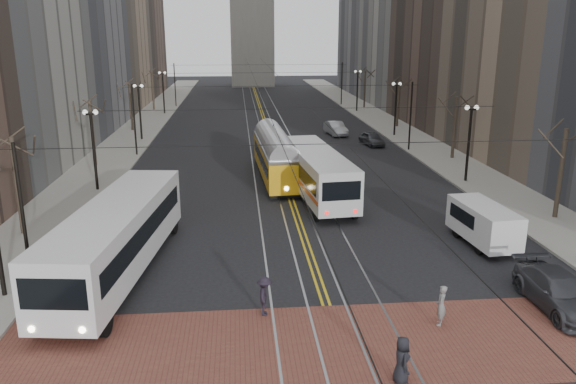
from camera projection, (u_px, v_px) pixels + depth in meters
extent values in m
plane|color=black|center=(323.00, 295.00, 24.40)|extent=(260.00, 260.00, 0.00)
cube|color=gray|center=(140.00, 129.00, 66.18)|extent=(5.00, 140.00, 0.15)
cube|color=gray|center=(389.00, 125.00, 68.79)|extent=(5.00, 140.00, 0.15)
cube|color=brown|center=(340.00, 344.00, 20.56)|extent=(25.00, 6.00, 0.01)
cube|color=gray|center=(267.00, 128.00, 67.51)|extent=(4.80, 130.00, 0.02)
cube|color=gold|center=(267.00, 128.00, 67.51)|extent=(0.42, 130.00, 0.01)
cylinder|color=black|center=(94.00, 153.00, 39.69)|extent=(0.20, 0.20, 5.60)
cylinder|color=black|center=(140.00, 114.00, 58.85)|extent=(0.20, 0.20, 5.60)
cylinder|color=black|center=(163.00, 94.00, 78.01)|extent=(0.20, 0.20, 5.60)
cylinder|color=black|center=(468.00, 146.00, 42.07)|extent=(0.20, 0.20, 5.60)
cylinder|color=black|center=(395.00, 111.00, 61.23)|extent=(0.20, 0.20, 5.60)
cylinder|color=black|center=(357.00, 92.00, 80.39)|extent=(0.20, 0.20, 5.60)
cylinder|color=#382D23|center=(18.00, 187.00, 30.89)|extent=(0.28, 0.28, 5.60)
cylinder|color=#382D23|center=(93.00, 134.00, 47.18)|extent=(0.28, 0.28, 5.60)
cylinder|color=#382D23|center=(131.00, 107.00, 64.42)|extent=(0.28, 0.28, 5.60)
cylinder|color=#382D23|center=(153.00, 91.00, 81.67)|extent=(0.28, 0.28, 5.60)
cylinder|color=#382D23|center=(560.00, 175.00, 33.62)|extent=(0.28, 0.28, 5.60)
cylinder|color=#382D23|center=(454.00, 129.00, 49.90)|extent=(0.28, 0.28, 5.60)
cylinder|color=#382D23|center=(398.00, 104.00, 67.15)|extent=(0.28, 0.28, 5.60)
cylinder|color=#382D23|center=(365.00, 89.00, 84.39)|extent=(0.28, 0.28, 5.60)
cylinder|color=black|center=(254.00, 77.00, 65.74)|extent=(0.03, 120.00, 0.03)
cylinder|color=black|center=(279.00, 77.00, 66.00)|extent=(0.03, 120.00, 0.03)
cylinder|color=black|center=(23.00, 217.00, 24.29)|extent=(0.16, 0.16, 6.60)
cylinder|color=black|center=(134.00, 121.00, 51.12)|extent=(0.16, 0.16, 6.60)
cylinder|color=black|center=(175.00, 85.00, 85.60)|extent=(0.16, 0.16, 6.60)
cylinder|color=black|center=(410.00, 117.00, 53.36)|extent=(0.16, 0.16, 6.60)
cylinder|color=black|center=(342.00, 84.00, 87.85)|extent=(0.16, 0.16, 6.60)
cube|color=silver|center=(118.00, 240.00, 26.12)|extent=(4.49, 13.86, 3.40)
cube|color=yellow|center=(276.00, 160.00, 43.64)|extent=(2.91, 12.69, 2.97)
cube|color=silver|center=(317.00, 175.00, 38.53)|extent=(3.86, 12.64, 3.25)
cube|color=silver|center=(483.00, 225.00, 29.93)|extent=(2.31, 5.10, 2.19)
imported|color=#414449|center=(372.00, 139.00, 56.86)|extent=(2.23, 4.19, 1.36)
imported|color=#A9ADB1|center=(336.00, 128.00, 62.56)|extent=(2.21, 4.70, 1.49)
imported|color=#3C3E44|center=(559.00, 291.00, 23.10)|extent=(2.09, 5.09, 1.47)
imported|color=black|center=(402.00, 360.00, 18.08)|extent=(0.57, 0.83, 1.64)
imported|color=gray|center=(441.00, 305.00, 21.73)|extent=(0.60, 0.70, 1.63)
imported|color=black|center=(265.00, 296.00, 22.51)|extent=(0.68, 1.09, 1.62)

